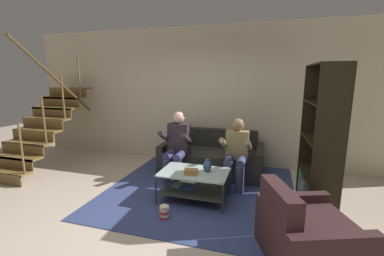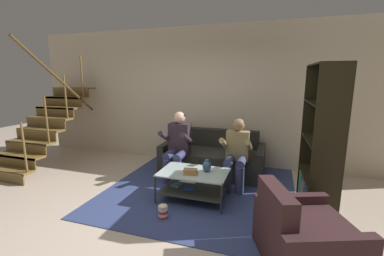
% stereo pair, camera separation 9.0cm
% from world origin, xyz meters
% --- Properties ---
extents(ground, '(16.80, 16.80, 0.00)m').
position_xyz_m(ground, '(0.00, 0.00, 0.00)').
color(ground, beige).
extents(back_partition, '(8.40, 0.12, 2.90)m').
position_xyz_m(back_partition, '(0.00, 2.46, 1.45)').
color(back_partition, beige).
rests_on(back_partition, ground).
extents(staircase_run, '(1.04, 2.07, 2.54)m').
position_xyz_m(staircase_run, '(-3.19, 1.14, 0.92)').
color(staircase_run, brown).
rests_on(staircase_run, ground).
extents(couch, '(1.95, 0.92, 0.81)m').
position_xyz_m(couch, '(0.25, 1.82, 0.28)').
color(couch, '#2D2C27').
rests_on(couch, ground).
extents(person_seated_left, '(0.50, 0.58, 1.24)m').
position_xyz_m(person_seated_left, '(-0.29, 1.28, 0.68)').
color(person_seated_left, navy).
rests_on(person_seated_left, ground).
extents(person_seated_right, '(0.50, 0.58, 1.17)m').
position_xyz_m(person_seated_right, '(0.78, 1.28, 0.64)').
color(person_seated_right, '#3A426A').
rests_on(person_seated_right, ground).
extents(coffee_table, '(1.02, 0.66, 0.45)m').
position_xyz_m(coffee_table, '(0.23, 0.59, 0.30)').
color(coffee_table, '#ACC4BF').
rests_on(coffee_table, ground).
extents(area_rug, '(3.00, 3.18, 0.01)m').
position_xyz_m(area_rug, '(0.24, 1.08, 0.01)').
color(area_rug, navy).
rests_on(area_rug, ground).
extents(vase, '(0.13, 0.13, 0.19)m').
position_xyz_m(vase, '(0.42, 0.66, 0.54)').
color(vase, '#375883').
rests_on(vase, coffee_table).
extents(book_stack, '(0.23, 0.21, 0.08)m').
position_xyz_m(book_stack, '(0.23, 0.48, 0.48)').
color(book_stack, gold).
rests_on(book_stack, coffee_table).
extents(bookshelf, '(0.39, 1.04, 2.02)m').
position_xyz_m(bookshelf, '(2.00, 0.88, 0.78)').
color(bookshelf, black).
rests_on(bookshelf, ground).
extents(armchair, '(1.08, 1.12, 0.82)m').
position_xyz_m(armchair, '(1.70, -0.40, 0.28)').
color(armchair, '#382022').
rests_on(armchair, ground).
extents(popcorn_tub, '(0.13, 0.13, 0.20)m').
position_xyz_m(popcorn_tub, '(0.02, -0.05, 0.10)').
color(popcorn_tub, red).
rests_on(popcorn_tub, ground).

